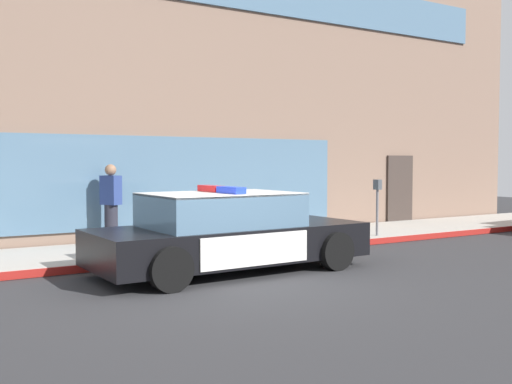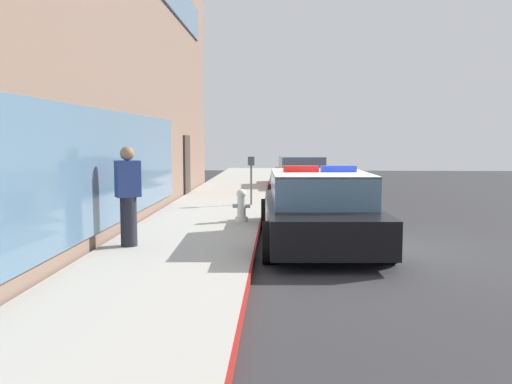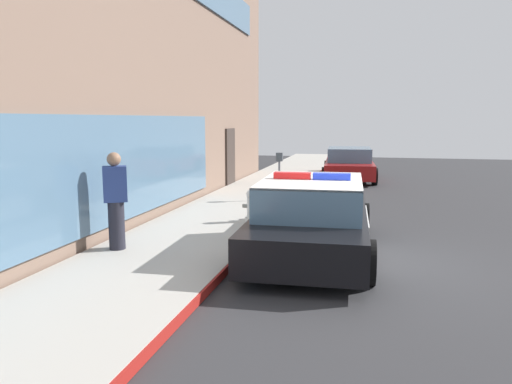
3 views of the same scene
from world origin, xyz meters
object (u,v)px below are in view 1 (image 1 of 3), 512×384
object	(u,v)px
parking_meter	(377,197)
fire_hydrant	(267,228)
police_cruiser	(228,233)
pedestrian_on_sidewalk	(111,204)

from	to	relation	value
parking_meter	fire_hydrant	bearing A→B (deg)	178.81
police_cruiser	fire_hydrant	distance (m)	2.40
pedestrian_on_sidewalk	fire_hydrant	bearing A→B (deg)	118.31
police_cruiser	pedestrian_on_sidewalk	distance (m)	3.48
pedestrian_on_sidewalk	parking_meter	size ratio (longest dim) A/B	1.28
police_cruiser	fire_hydrant	xyz separation A→B (m)	(1.81, 1.57, -0.18)
police_cruiser	fire_hydrant	bearing A→B (deg)	38.80
parking_meter	pedestrian_on_sidewalk	bearing A→B (deg)	162.94
police_cruiser	parking_meter	bearing A→B (deg)	15.02
police_cruiser	parking_meter	xyz separation A→B (m)	(4.89, 1.50, 0.40)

